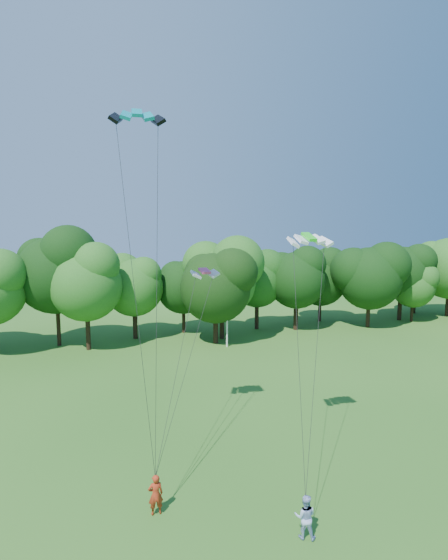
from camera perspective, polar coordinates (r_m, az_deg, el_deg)
name	(u,v)px	position (r m, az deg, el deg)	size (l,w,h in m)	color
utility_pole	(227,310)	(46.02, 0.40, -3.94)	(1.53, 0.38, 7.73)	silver
kite_flyer_left	(156,495)	(22.19, -8.92, -25.95)	(0.69, 0.46, 1.90)	#B03016
kite_flyer_right	(305,517)	(21.04, 10.55, -28.10)	(0.92, 0.72, 1.89)	#A9BDEB
kite_teal	(137,113)	(22.89, -11.31, 20.62)	(2.61, 1.35, 0.63)	#058A98
kite_green	(309,237)	(23.81, 11.05, 5.56)	(2.35, 1.11, 0.48)	#25E822
kite_pink	(205,271)	(27.04, -2.55, 1.21)	(1.80, 0.98, 0.33)	#E13E78
tree_back_center	(215,274)	(46.85, -1.12, 0.78)	(8.40, 8.40, 12.22)	#301F12
tree_back_east	(414,281)	(62.78, 23.52, -0.06)	(6.08, 6.08, 8.84)	#392316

